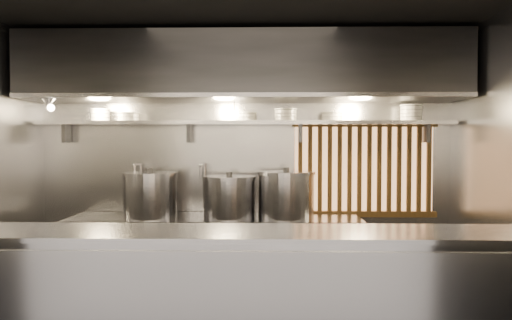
{
  "coord_description": "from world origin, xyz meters",
  "views": [
    {
      "loc": [
        0.25,
        -4.0,
        1.67
      ],
      "look_at": [
        0.14,
        0.55,
        1.51
      ],
      "focal_mm": 35.0,
      "sensor_mm": 36.0,
      "label": 1
    }
  ],
  "objects_px": {
    "heat_lamp": "(49,102)",
    "stock_pot_left": "(150,195)",
    "stock_pot_mid": "(286,194)",
    "stock_pot_right": "(229,197)",
    "pendant_bulb": "(234,115)"
  },
  "relations": [
    {
      "from": "heat_lamp",
      "to": "stock_pot_left",
      "type": "bearing_deg",
      "value": 13.88
    },
    {
      "from": "heat_lamp",
      "to": "stock_pot_mid",
      "type": "bearing_deg",
      "value": 5.83
    },
    {
      "from": "heat_lamp",
      "to": "stock_pot_right",
      "type": "distance_m",
      "value": 2.01
    },
    {
      "from": "heat_lamp",
      "to": "stock_pot_left",
      "type": "relative_size",
      "value": 0.5
    },
    {
      "from": "stock_pot_left",
      "to": "stock_pot_mid",
      "type": "bearing_deg",
      "value": 0.32
    },
    {
      "from": "stock_pot_mid",
      "to": "stock_pot_right",
      "type": "bearing_deg",
      "value": -179.31
    },
    {
      "from": "heat_lamp",
      "to": "stock_pot_right",
      "type": "bearing_deg",
      "value": 7.53
    },
    {
      "from": "stock_pot_left",
      "to": "stock_pot_mid",
      "type": "xyz_separation_m",
      "value": [
        1.4,
        0.01,
        0.01
      ]
    },
    {
      "from": "stock_pot_mid",
      "to": "pendant_bulb",
      "type": "bearing_deg",
      "value": 168.35
    },
    {
      "from": "heat_lamp",
      "to": "stock_pot_left",
      "type": "distance_m",
      "value": 1.34
    },
    {
      "from": "stock_pot_left",
      "to": "heat_lamp",
      "type": "bearing_deg",
      "value": -166.12
    },
    {
      "from": "heat_lamp",
      "to": "stock_pot_left",
      "type": "xyz_separation_m",
      "value": [
        0.93,
        0.23,
        -0.93
      ]
    },
    {
      "from": "stock_pot_left",
      "to": "stock_pot_mid",
      "type": "distance_m",
      "value": 1.4
    },
    {
      "from": "pendant_bulb",
      "to": "stock_pot_left",
      "type": "bearing_deg",
      "value": -172.17
    },
    {
      "from": "pendant_bulb",
      "to": "stock_pot_right",
      "type": "bearing_deg",
      "value": -110.95
    }
  ]
}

